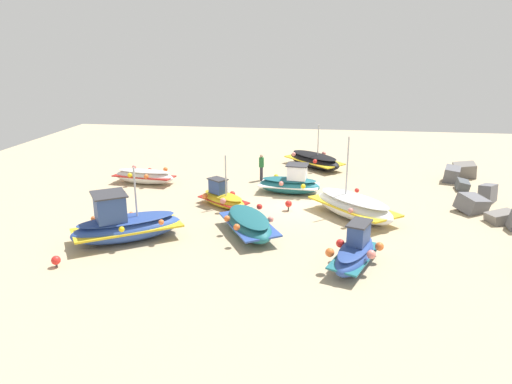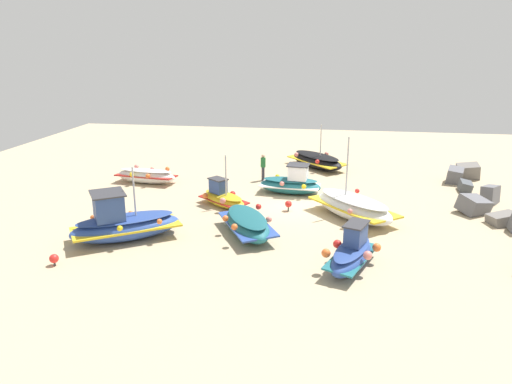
% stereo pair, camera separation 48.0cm
% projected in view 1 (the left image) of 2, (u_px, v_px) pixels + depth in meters
% --- Properties ---
extents(ground_plane, '(49.48, 49.48, 0.00)m').
position_uv_depth(ground_plane, '(295.00, 206.00, 26.08)').
color(ground_plane, tan).
extents(fishing_boat_0, '(2.79, 3.19, 2.89)m').
position_uv_depth(fishing_boat_0, '(223.00, 198.00, 25.90)').
color(fishing_boat_0, gold).
rests_on(fishing_boat_0, ground_plane).
extents(fishing_boat_1, '(2.16, 3.71, 1.78)m').
position_uv_depth(fishing_boat_1, '(290.00, 183.00, 28.11)').
color(fishing_boat_1, '#1E6670').
rests_on(fishing_boat_1, ground_plane).
extents(fishing_boat_2, '(2.02, 4.06, 0.98)m').
position_uv_depth(fishing_boat_2, '(144.00, 176.00, 30.11)').
color(fishing_boat_2, white).
rests_on(fishing_boat_2, ground_plane).
extents(fishing_boat_3, '(4.59, 4.50, 3.14)m').
position_uv_depth(fishing_boat_3, '(314.00, 160.00, 34.08)').
color(fishing_boat_3, black).
rests_on(fishing_boat_3, ground_plane).
extents(fishing_boat_4, '(4.32, 5.11, 3.32)m').
position_uv_depth(fishing_boat_4, '(125.00, 225.00, 21.29)').
color(fishing_boat_4, '#2D4C9E').
rests_on(fishing_boat_4, ground_plane).
extents(fishing_boat_5, '(4.96, 4.74, 4.07)m').
position_uv_depth(fishing_boat_5, '(354.00, 206.00, 24.17)').
color(fishing_boat_5, white).
rests_on(fishing_boat_5, ground_plane).
extents(fishing_boat_6, '(3.65, 2.33, 1.79)m').
position_uv_depth(fishing_boat_6, '(355.00, 253.00, 18.78)').
color(fishing_boat_6, '#2D4C9E').
rests_on(fishing_boat_6, ground_plane).
extents(fishing_boat_7, '(4.37, 3.39, 1.07)m').
position_uv_depth(fishing_boat_7, '(249.00, 224.00, 22.01)').
color(fishing_boat_7, '#1E6670').
rests_on(fishing_boat_7, ground_plane).
extents(person_walking, '(0.32, 0.32, 1.72)m').
position_uv_depth(person_walking, '(261.00, 165.00, 30.62)').
color(person_walking, '#2D2D38').
rests_on(person_walking, ground_plane).
extents(breakwater_rocks, '(15.81, 3.09, 1.30)m').
position_uv_depth(breakwater_rocks, '(491.00, 205.00, 24.85)').
color(breakwater_rocks, slate).
rests_on(breakwater_rocks, ground_plane).
extents(mooring_buoy_0, '(0.36, 0.36, 0.56)m').
position_uv_depth(mooring_buoy_0, '(289.00, 204.00, 25.23)').
color(mooring_buoy_0, '#3F3F42').
rests_on(mooring_buoy_0, ground_plane).
extents(mooring_buoy_1, '(0.36, 0.36, 0.47)m').
position_uv_depth(mooring_buoy_1, '(56.00, 260.00, 18.84)').
color(mooring_buoy_1, '#3F3F42').
rests_on(mooring_buoy_1, ground_plane).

